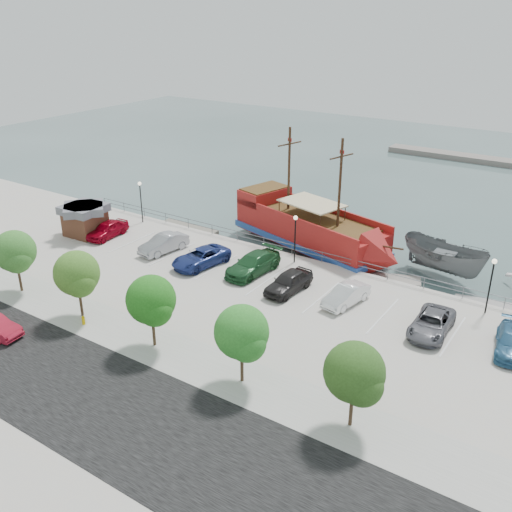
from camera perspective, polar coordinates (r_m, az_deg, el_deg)
The scene contains 28 objects.
ground at distance 45.07m, azimuth -0.35°, elevation -4.63°, with size 160.00×160.00×0.00m, color #364948.
land_slab at distance 32.82m, azimuth -22.50°, elevation -18.37°, with size 100.00×58.00×1.20m, color #B6AB9D.
street at distance 34.57m, azimuth -15.79°, elevation -13.56°, with size 100.00×8.00×0.04m, color black.
sidewalk at distance 37.85m, azimuth -8.96°, elevation -9.24°, with size 100.00×4.00×0.05m, color #9D9C94.
seawall_railing at distance 50.41m, azimuth 4.61°, elevation 0.43°, with size 50.00×0.06×1.00m.
pirate_ship at distance 53.57m, azimuth 6.38°, elevation 2.30°, with size 18.85×9.57×11.67m.
patrol_boat at distance 51.10m, azimuth 18.27°, elevation -0.42°, with size 2.98×7.93×3.07m, color slate.
dock_west at distance 59.61m, azimuth -6.86°, elevation 2.73°, with size 6.70×1.91×0.38m, color slate.
dock_mid at distance 49.49m, azimuth 12.47°, elevation -2.26°, with size 6.40×1.83×0.37m, color gray.
dock_east at distance 47.39m, azimuth 23.68°, elevation -5.03°, with size 7.50×2.14×0.43m, color gray.
shed at distance 57.40m, azimuth -16.74°, elevation 3.58°, with size 3.81×3.81×2.98m.
fire_hydrant at distance 41.69m, azimuth -16.88°, elevation -6.15°, with size 0.24×0.24×0.69m.
lamp_post_left at distance 58.90m, azimuth -11.48°, elevation 6.03°, with size 0.36×0.36×4.28m.
lamp_post_mid at distance 48.44m, azimuth 3.94°, elevation 2.54°, with size 0.36×0.36×4.28m.
lamp_post_right at distance 43.50m, azimuth 22.51°, elevation -1.89°, with size 0.36×0.36×4.28m.
tree_b at distance 46.75m, azimuth -22.94°, elevation 0.28°, with size 3.30×3.20×5.00m.
tree_c at distance 41.42m, azimuth -17.42°, elevation -1.85°, with size 3.30×3.20×5.00m.
tree_d at distance 36.66m, azimuth -10.36°, elevation -4.55°, with size 3.30×3.20×5.00m.
tree_e at distance 32.72m, azimuth -1.32°, elevation -7.87°, with size 3.30×3.20×5.00m.
tree_f at distance 29.91m, azimuth 9.99°, elevation -11.66°, with size 3.30×3.20×5.00m.
parked_car_a at distance 56.42m, azimuth -14.63°, elevation 2.60°, with size 1.86×4.61×1.57m, color maroon.
parked_car_b at distance 51.93m, azimuth -9.23°, elevation 1.23°, with size 1.68×4.81×1.58m, color #9C9DA2.
parked_car_c at distance 48.79m, azimuth -5.52°, elevation -0.14°, with size 2.49×5.39×1.50m, color navy.
parked_car_d at distance 47.16m, azimuth -0.30°, elevation -0.80°, with size 2.31×5.67×1.65m, color #1F5229.
parked_car_e at distance 44.27m, azimuth 3.28°, elevation -2.59°, with size 1.92×4.77×1.63m, color black.
parked_car_f at distance 42.94m, azimuth 8.99°, elevation -3.89°, with size 1.53×4.38×1.44m, color white.
parked_car_g at distance 40.63m, azimuth 17.14°, elevation -6.47°, with size 2.35×5.10×1.42m, color slate.
parked_car_h at distance 40.43m, azimuth 24.24°, elevation -7.81°, with size 1.98×4.86×1.41m, color #2F638A.
Camera 1 is at (22.19, -32.82, 20.50)m, focal length 40.00 mm.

